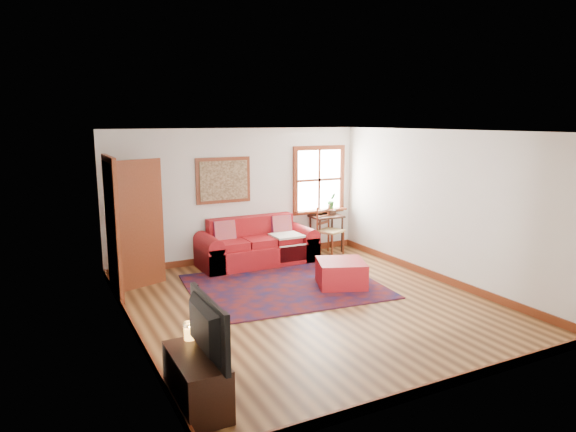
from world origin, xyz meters
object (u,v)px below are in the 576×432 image
red_ottoman (341,274)px  ladder_back_chair (328,229)px  side_table (326,221)px  media_cabinet (197,381)px  red_leather_sofa (257,249)px

red_ottoman → ladder_back_chair: size_ratio=0.76×
side_table → ladder_back_chair: 0.25m
media_cabinet → ladder_back_chair: bearing=46.3°
side_table → ladder_back_chair: bearing=-112.0°
red_ottoman → media_cabinet: bearing=-121.2°
red_ottoman → red_leather_sofa: bearing=131.8°
red_leather_sofa → media_cabinet: size_ratio=2.37×
media_cabinet → red_ottoman: bearing=37.1°
ladder_back_chair → media_cabinet: bearing=-133.7°
red_ottoman → side_table: 2.28m
red_leather_sofa → ladder_back_chair: ladder_back_chair is taller
side_table → media_cabinet: side_table is taller
ladder_back_chair → side_table: bearing=68.0°
red_leather_sofa → red_ottoman: (0.67, -1.85, -0.07)m
side_table → red_leather_sofa: bearing=-173.7°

